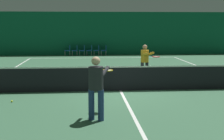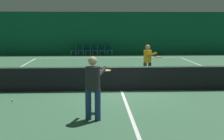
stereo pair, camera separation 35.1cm
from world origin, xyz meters
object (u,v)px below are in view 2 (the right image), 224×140
Objects in this scene: courtside_chair_2 at (89,50)px; tennis_ball at (12,100)px; player_far at (148,59)px; courtside_chair_3 at (96,50)px; courtside_chair_0 at (74,50)px; courtside_chair_1 at (82,50)px; tennis_net at (121,78)px; courtside_chair_5 at (111,49)px; courtside_chair_4 at (103,50)px; player_near at (93,83)px.

courtside_chair_2 reaches higher than tennis_ball.
player_far reaches higher than courtside_chair_3.
tennis_ball is (-0.99, -15.22, -0.45)m from courtside_chair_0.
tennis_ball is (-2.75, -15.22, -0.45)m from courtside_chair_3.
player_far is 11.80m from courtside_chair_1.
tennis_net is 4.05m from tennis_ball.
courtside_chair_4 is at bearing -90.00° from courtside_chair_5.
courtside_chair_0 is 0.59m from courtside_chair_1.
tennis_net reaches higher than courtside_chair_4.
courtside_chair_5 is at bearing 166.44° from player_far.
courtside_chair_2 is at bearing -90.00° from courtside_chair_5.
courtside_chair_2 is (-0.55, 17.33, -0.51)m from player_near.
courtside_chair_0 is 1.00× the size of courtside_chair_5.
courtside_chair_4 is at bearing 169.39° from player_far.
tennis_net is at bearing 1.68° from courtside_chair_4.
tennis_ball is at bearing -158.46° from tennis_net.
courtside_chair_2 is 0.59m from courtside_chair_3.
tennis_net is 14.29× the size of courtside_chair_3.
courtside_chair_4 is 1.00× the size of courtside_chair_5.
courtside_chair_5 is at bearing 90.00° from courtside_chair_2.
player_far reaches higher than courtside_chair_4.
courtside_chair_5 is at bearing 17.05° from player_near.
player_far is (1.42, 2.51, 0.42)m from tennis_net.
player_far is at bearing 17.73° from courtside_chair_1.
player_far reaches higher than courtside_chair_2.
tennis_net is 181.82× the size of tennis_ball.
courtside_chair_1 is at bearing -90.00° from courtside_chair_4.
player_near is 2.03× the size of courtside_chair_4.
courtside_chair_3 is (0.59, 0.00, 0.00)m from courtside_chair_2.
courtside_chair_5 is (0.19, 13.74, -0.03)m from tennis_net.
courtside_chair_2 is at bearing -90.00° from courtside_chair_4.
courtside_chair_5 is at bearing 75.53° from tennis_ball.
courtside_chair_3 is at bearing 172.28° from player_far.
tennis_ball is (-5.16, -3.99, -0.90)m from player_far.
courtside_chair_3 and courtside_chair_5 have the same top height.
courtside_chair_1 is 1.00× the size of courtside_chair_2.
courtside_chair_3 is (-0.99, 13.74, -0.03)m from tennis_net.
courtside_chair_2 is 1.00× the size of courtside_chair_5.
courtside_chair_1 reaches higher than tennis_ball.
courtside_chair_4 is (1.76, 0.00, 0.00)m from courtside_chair_1.
tennis_net is 2.92m from player_far.
player_near is 17.34m from courtside_chair_2.
tennis_net is 13.75m from courtside_chair_4.
player_near is 17.38m from courtside_chair_5.
player_far is at bearing 14.96° from courtside_chair_2.
player_far reaches higher than courtside_chair_0.
courtside_chair_2 is 15.38m from tennis_ball.
courtside_chair_2 and courtside_chair_4 have the same top height.
courtside_chair_2 and courtside_chair_5 have the same top height.
courtside_chair_1 is 1.76m from courtside_chair_4.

